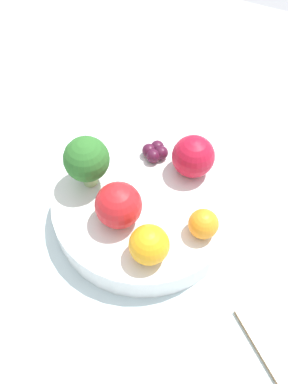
% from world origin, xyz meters
% --- Properties ---
extents(ground_plane, '(6.00, 6.00, 0.00)m').
position_xyz_m(ground_plane, '(0.00, 0.00, 0.00)').
color(ground_plane, gray).
extents(table_surface, '(1.20, 1.20, 0.02)m').
position_xyz_m(table_surface, '(0.00, 0.00, 0.01)').
color(table_surface, silver).
rests_on(table_surface, ground_plane).
extents(bowl, '(0.23, 0.23, 0.04)m').
position_xyz_m(bowl, '(0.00, 0.00, 0.04)').
color(bowl, white).
rests_on(bowl, table_surface).
extents(broccoli, '(0.06, 0.06, 0.07)m').
position_xyz_m(broccoli, '(-0.07, -0.01, 0.10)').
color(broccoli, '#99C17A').
rests_on(broccoli, bowl).
extents(apple_red, '(0.05, 0.05, 0.05)m').
position_xyz_m(apple_red, '(0.04, 0.07, 0.09)').
color(apple_red, '#B7142D').
rests_on(apple_red, bowl).
extents(apple_green, '(0.05, 0.05, 0.05)m').
position_xyz_m(apple_green, '(-0.01, -0.04, 0.09)').
color(apple_green, red).
rests_on(apple_green, bowl).
extents(orange_front, '(0.04, 0.04, 0.04)m').
position_xyz_m(orange_front, '(0.04, -0.07, 0.08)').
color(orange_front, orange).
rests_on(orange_front, bowl).
extents(orange_back, '(0.03, 0.03, 0.03)m').
position_xyz_m(orange_back, '(0.08, -0.01, 0.08)').
color(orange_back, orange).
rests_on(orange_back, bowl).
extents(grape_cluster, '(0.03, 0.04, 0.02)m').
position_xyz_m(grape_cluster, '(-0.02, 0.07, 0.07)').
color(grape_cluster, '#47142D').
rests_on(grape_cluster, bowl).
extents(spoon, '(0.08, 0.07, 0.01)m').
position_xyz_m(spoon, '(0.19, -0.09, 0.02)').
color(spoon, olive).
rests_on(spoon, table_surface).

